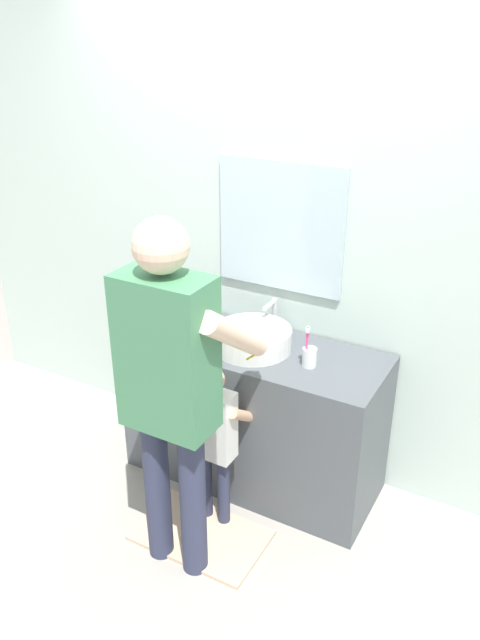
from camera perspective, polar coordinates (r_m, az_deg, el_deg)
name	(u,v)px	position (r m, az deg, el deg)	size (l,w,h in m)	color
ground_plane	(226,506)	(3.48, -1.26, -16.56)	(14.00, 14.00, 0.00)	#9E998E
back_wall	(284,231)	(3.28, 4.04, 8.08)	(4.40, 0.10, 2.70)	silver
vanity_cabinet	(253,414)	(3.43, 1.23, -8.51)	(1.37, 0.54, 0.82)	#4C5156
sink_basin	(252,338)	(3.18, 1.14, -1.68)	(0.40, 0.40, 0.11)	silver
faucet	(273,317)	(3.35, 3.05, 0.31)	(0.18, 0.14, 0.18)	#B7BABF
toothbrush_cup	(309,356)	(3.04, 6.32, -3.28)	(0.07, 0.07, 0.21)	silver
soap_bottle	(211,319)	(3.36, -2.61, 0.07)	(0.06, 0.06, 0.16)	#B27FC6
bath_mat	(201,535)	(3.32, -3.56, -18.94)	(0.64, 0.40, 0.02)	#CCAD8E
child_toddler	(215,433)	(3.07, -2.32, -10.22)	(0.28, 0.28, 0.90)	#2D334C
adult_parent	(170,375)	(2.61, -6.34, -4.96)	(0.52, 0.55, 1.69)	#2D334C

